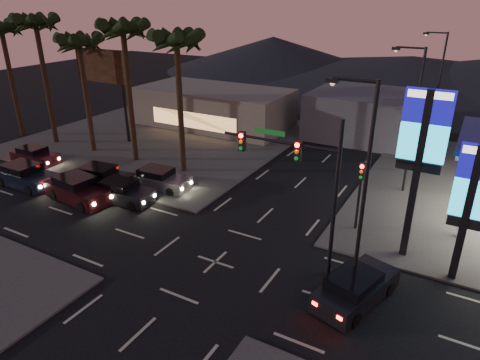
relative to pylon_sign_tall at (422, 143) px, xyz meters
The scene contains 26 objects.
ground 11.97m from the pylon_sign_tall, 147.09° to the right, with size 140.00×140.00×0.00m, color black.
corner_lot_nw 27.40m from the pylon_sign_tall, 156.80° to the left, with size 24.00×24.00×0.12m, color #47443F.
pylon_sign_tall is the anchor object (origin of this frame).
pylon_sign_short 3.20m from the pylon_sign_tall, 21.80° to the right, with size 1.60×0.35×7.00m.
traffic_signal_mast 6.02m from the pylon_sign_tall, 143.48° to the right, with size 6.10×0.39×8.00m.
pedestal_signal 4.82m from the pylon_sign_tall, 153.73° to the left, with size 0.32×0.39×4.30m.
streetlight_near 4.86m from the pylon_sign_tall, 110.76° to the right, with size 2.14×0.25×10.00m.
streetlight_mid 8.70m from the pylon_sign_tall, 101.35° to the left, with size 2.14×0.25×10.00m.
streetlight_far 22.57m from the pylon_sign_tall, 94.34° to the left, with size 2.14×0.25×10.00m.
palm_a 18.21m from the pylon_sign_tall, 167.12° to the left, with size 4.41×4.41×10.86m.
palm_b 23.13m from the pylon_sign_tall, 169.92° to the left, with size 4.41×4.41×11.46m.
palm_c 27.90m from the pylon_sign_tall, behind, with size 4.41×4.41×10.26m.
palm_d 32.96m from the pylon_sign_tall, behind, with size 4.41×4.41×11.66m.
palm_e 37.85m from the pylon_sign_tall, behind, with size 4.41×4.41×11.06m.
billboard 29.95m from the pylon_sign_tall, 165.50° to the left, with size 6.00×0.30×8.50m.
building_far_west 28.25m from the pylon_sign_tall, 143.75° to the left, with size 16.00×8.00×4.00m, color #726B5B.
building_far_mid 21.91m from the pylon_sign_tall, 107.59° to the left, with size 12.00×9.00×4.40m, color #4C4C51.
hill_left 64.06m from the pylon_sign_tall, 121.58° to the left, with size 40.00×40.00×6.00m, color black.
hill_center 55.33m from the pylon_sign_tall, 98.86° to the left, with size 60.00×60.00×4.00m, color black.
car_lane_a_front 19.01m from the pylon_sign_tall, behind, with size 4.61×2.16×1.47m.
car_lane_a_mid 21.72m from the pylon_sign_tall, 169.78° to the right, with size 5.36×2.69×1.69m.
car_lane_a_rear 26.93m from the pylon_sign_tall, behind, with size 5.11×2.18×1.66m.
car_lane_b_front 18.04m from the pylon_sign_tall, behind, with size 4.70×2.22×1.50m.
car_lane_b_mid 21.80m from the pylon_sign_tall, behind, with size 4.88×2.45×1.54m.
car_lane_b_rear 29.98m from the pylon_sign_tall, behind, with size 4.35×1.95×1.40m.
suv_station 7.68m from the pylon_sign_tall, 104.06° to the right, with size 3.15×4.93×1.53m.
Camera 1 is at (10.42, -15.94, 12.90)m, focal length 32.00 mm.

